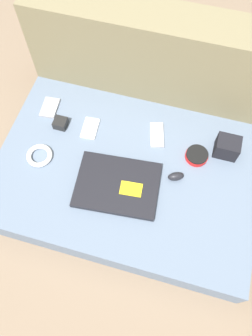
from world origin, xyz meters
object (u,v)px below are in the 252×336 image
at_px(phone_small, 157,135).
at_px(speaker_puck, 197,155).
at_px(computer_mouse, 176,176).
at_px(phone_black, 50,108).
at_px(charger_brick, 61,123).
at_px(phone_silver, 90,128).
at_px(camera_pouch, 227,147).
at_px(laptop, 117,185).

bearing_deg(phone_small, speaker_puck, -32.50).
xyz_separation_m(computer_mouse, phone_black, (-0.65, 0.20, -0.01)).
xyz_separation_m(computer_mouse, charger_brick, (-0.56, 0.12, -0.00)).
xyz_separation_m(phone_silver, camera_pouch, (0.61, 0.04, 0.04)).
bearing_deg(phone_small, computer_mouse, -71.16).
distance_m(laptop, phone_small, 0.30).
relative_size(phone_black, charger_brick, 2.02).
xyz_separation_m(camera_pouch, charger_brick, (-0.74, -0.06, -0.03)).
bearing_deg(computer_mouse, camera_pouch, 22.14).
bearing_deg(phone_black, phone_small, -6.26).
xyz_separation_m(laptop, camera_pouch, (0.41, 0.28, 0.03)).
height_order(speaker_puck, phone_small, speaker_puck).
xyz_separation_m(phone_small, charger_brick, (-0.44, -0.07, 0.01)).
height_order(phone_silver, camera_pouch, camera_pouch).
distance_m(speaker_puck, phone_black, 0.72).
relative_size(laptop, charger_brick, 6.28).
height_order(phone_black, camera_pouch, camera_pouch).
relative_size(speaker_puck, phone_silver, 0.86).
height_order(speaker_puck, camera_pouch, camera_pouch).
distance_m(phone_black, camera_pouch, 0.83).
xyz_separation_m(phone_black, charger_brick, (0.09, -0.08, 0.01)).
relative_size(laptop, computer_mouse, 4.78).
bearing_deg(charger_brick, camera_pouch, 4.86).
relative_size(laptop, camera_pouch, 3.63).
xyz_separation_m(phone_black, camera_pouch, (0.83, -0.01, 0.04)).
relative_size(phone_black, phone_small, 0.85).
relative_size(laptop, speaker_puck, 3.68).
bearing_deg(computer_mouse, phone_small, 100.59).
distance_m(speaker_puck, charger_brick, 0.63).
distance_m(phone_silver, charger_brick, 0.14).
distance_m(laptop, speaker_puck, 0.37).
xyz_separation_m(laptop, phone_silver, (-0.20, 0.24, -0.01)).
xyz_separation_m(speaker_puck, phone_small, (-0.19, 0.06, -0.01)).
xyz_separation_m(laptop, speaker_puck, (0.29, 0.23, 0.00)).
height_order(speaker_puck, phone_silver, speaker_puck).
xyz_separation_m(laptop, charger_brick, (-0.34, 0.22, 0.01)).
distance_m(computer_mouse, phone_black, 0.68).
bearing_deg(phone_small, camera_pouch, -15.22).
xyz_separation_m(laptop, phone_black, (-0.42, 0.30, -0.01)).
bearing_deg(camera_pouch, laptop, -145.14).
distance_m(phone_silver, camera_pouch, 0.61).
xyz_separation_m(computer_mouse, speaker_puck, (0.07, 0.13, -0.00)).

